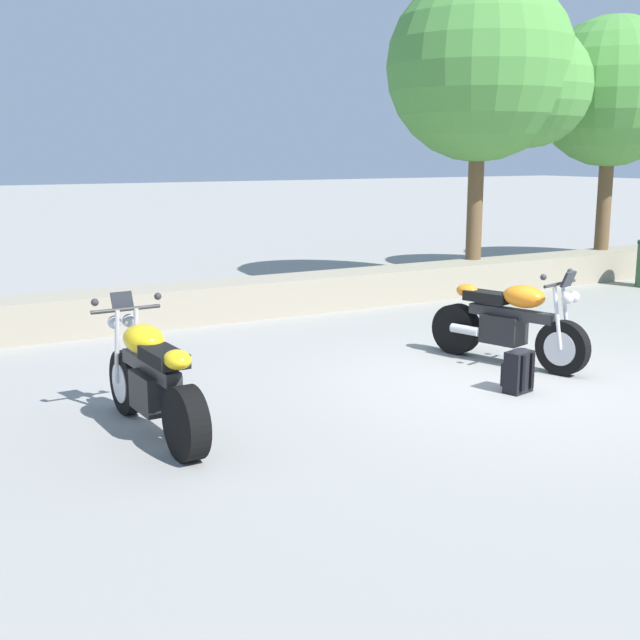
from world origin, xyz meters
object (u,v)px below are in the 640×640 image
object	(u,v)px
motorcycle_yellow_near_left	(152,381)
leafy_tree_mid_right	(620,96)
leafy_tree_mid_left	(491,71)
rider_backpack	(518,370)
motorcycle_orange_centre	(509,324)

from	to	relation	value
motorcycle_yellow_near_left	leafy_tree_mid_right	bearing A→B (deg)	22.66
motorcycle_yellow_near_left	leafy_tree_mid_left	size ratio (longest dim) A/B	0.41
motorcycle_yellow_near_left	leafy_tree_mid_left	xyz separation A→B (m)	(7.81, 4.67, 3.35)
rider_backpack	leafy_tree_mid_right	size ratio (longest dim) A/B	0.10
motorcycle_yellow_near_left	leafy_tree_mid_left	world-z (taller)	leafy_tree_mid_left
rider_backpack	leafy_tree_mid_left	xyz separation A→B (m)	(4.09, 5.30, 3.60)
motorcycle_orange_centre	rider_backpack	bearing A→B (deg)	-127.54
motorcycle_yellow_near_left	leafy_tree_mid_right	xyz separation A→B (m)	(11.01, 4.60, 3.05)
motorcycle_yellow_near_left	motorcycle_orange_centre	bearing A→B (deg)	4.01
rider_backpack	leafy_tree_mid_left	distance (m)	7.60
leafy_tree_mid_right	motorcycle_orange_centre	bearing A→B (deg)	-146.87
motorcycle_orange_centre	leafy_tree_mid_right	world-z (taller)	leafy_tree_mid_right
leafy_tree_mid_left	motorcycle_yellow_near_left	bearing A→B (deg)	-149.10
motorcycle_orange_centre	leafy_tree_mid_left	size ratio (longest dim) A/B	0.40
motorcycle_yellow_near_left	leafy_tree_mid_right	distance (m)	12.32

